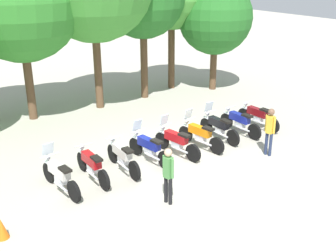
{
  "coord_description": "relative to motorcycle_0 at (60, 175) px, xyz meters",
  "views": [
    {
      "loc": [
        -7.23,
        -11.31,
        6.24
      ],
      "look_at": [
        0.0,
        0.5,
        0.9
      ],
      "focal_mm": 43.92,
      "sensor_mm": 36.0,
      "label": 1
    }
  ],
  "objects": [
    {
      "name": "motorcycle_8",
      "position": [
        8.65,
        0.86,
        -0.01
      ],
      "size": [
        0.62,
        2.19,
        0.99
      ],
      "rotation": [
        0.0,
        0.0,
        1.67
      ],
      "color": "black",
      "rests_on": "ground_plane"
    },
    {
      "name": "motorcycle_4",
      "position": [
        4.32,
        0.35,
        0.0
      ],
      "size": [
        0.73,
        2.16,
        1.37
      ],
      "rotation": [
        0.0,
        0.0,
        1.79
      ],
      "color": "black",
      "rests_on": "ground_plane"
    },
    {
      "name": "traffic_cone",
      "position": [
        -1.95,
        -1.52,
        -0.24
      ],
      "size": [
        0.32,
        0.32,
        0.55
      ],
      "primitive_type": "cone",
      "color": "orange",
      "rests_on": "ground_plane"
    },
    {
      "name": "person_0",
      "position": [
        7.08,
        -1.39,
        0.51
      ],
      "size": [
        0.28,
        0.41,
        1.74
      ],
      "rotation": [
        0.0,
        0.0,
        3.37
      ],
      "color": "#232D4C",
      "rests_on": "ground_plane"
    },
    {
      "name": "motorcycle_6",
      "position": [
        6.49,
        0.71,
        0.0
      ],
      "size": [
        0.62,
        2.19,
        1.37
      ],
      "rotation": [
        0.0,
        0.0,
        1.63
      ],
      "color": "black",
      "rests_on": "ground_plane"
    },
    {
      "name": "motorcycle_3",
      "position": [
        3.24,
        0.38,
        0.0
      ],
      "size": [
        0.69,
        2.17,
        1.37
      ],
      "rotation": [
        0.0,
        0.0,
        1.77
      ],
      "color": "black",
      "rests_on": "ground_plane"
    },
    {
      "name": "motorcycle_1",
      "position": [
        1.09,
        0.18,
        -0.01
      ],
      "size": [
        0.62,
        2.19,
        0.99
      ],
      "rotation": [
        0.0,
        0.0,
        1.64
      ],
      "color": "black",
      "rests_on": "ground_plane"
    },
    {
      "name": "motorcycle_0",
      "position": [
        0.0,
        0.0,
        0.0
      ],
      "size": [
        0.65,
        2.17,
        1.37
      ],
      "rotation": [
        0.0,
        0.0,
        1.74
      ],
      "color": "black",
      "rests_on": "ground_plane"
    },
    {
      "name": "motorcycle_7",
      "position": [
        7.57,
        0.72,
        -0.01
      ],
      "size": [
        0.62,
        2.19,
        0.99
      ],
      "rotation": [
        0.0,
        0.0,
        1.65
      ],
      "color": "black",
      "rests_on": "ground_plane"
    },
    {
      "name": "tree_2",
      "position": [
        0.95,
        6.84,
        4.5
      ],
      "size": [
        4.97,
        4.97,
        7.51
      ],
      "color": "brown",
      "rests_on": "ground_plane"
    },
    {
      "name": "person_1",
      "position": [
        2.38,
        -2.27,
        0.47
      ],
      "size": [
        0.27,
        0.41,
        1.69
      ],
      "rotation": [
        0.0,
        0.0,
        3.41
      ],
      "color": "black",
      "rests_on": "ground_plane"
    },
    {
      "name": "tree_6",
      "position": [
        10.63,
        6.51,
        3.33
      ],
      "size": [
        3.88,
        3.88,
        5.8
      ],
      "color": "brown",
      "rests_on": "ground_plane"
    },
    {
      "name": "motorcycle_2",
      "position": [
        2.17,
        0.24,
        -0.01
      ],
      "size": [
        0.62,
        2.19,
        0.99
      ],
      "rotation": [
        0.0,
        0.0,
        1.6
      ],
      "color": "black",
      "rests_on": "ground_plane"
    },
    {
      "name": "ground_plane",
      "position": [
        4.33,
        0.43,
        -0.52
      ],
      "size": [
        80.0,
        80.0,
        0.0
      ],
      "primitive_type": "plane",
      "color": "#ADA899"
    },
    {
      "name": "motorcycle_5",
      "position": [
        5.4,
        0.43,
        0.0
      ],
      "size": [
        0.7,
        2.16,
        1.37
      ],
      "rotation": [
        0.0,
        0.0,
        1.78
      ],
      "color": "black",
      "rests_on": "ground_plane"
    }
  ]
}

